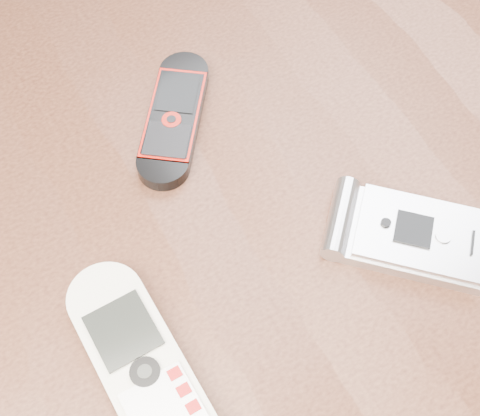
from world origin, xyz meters
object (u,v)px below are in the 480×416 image
motorola_razr (416,236)px  nokia_black_red (174,117)px  nokia_white (142,368)px  table (235,279)px

motorola_razr → nokia_black_red: bearing=73.8°
nokia_black_red → nokia_white: bearing=-85.2°
nokia_white → motorola_razr: size_ratio=1.32×
nokia_white → motorola_razr: same height
nokia_white → motorola_razr: bearing=-3.7°
nokia_white → nokia_black_red: size_ratio=1.20×
table → motorola_razr: 0.17m
table → nokia_black_red: 0.15m
nokia_white → nokia_black_red: bearing=56.5°
table → motorola_razr: motorola_razr is taller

